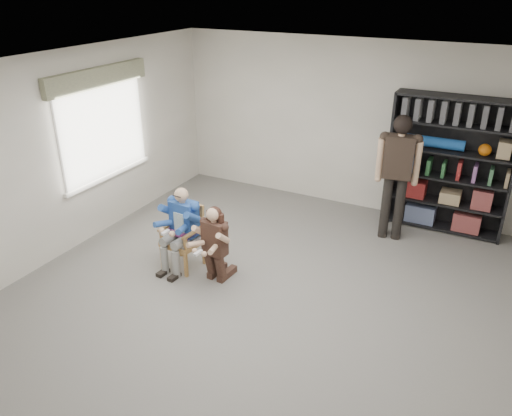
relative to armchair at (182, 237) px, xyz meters
The scene contains 8 objects.
room_shell 1.63m from the armchair, 19.84° to the right, with size 6.00×7.00×2.80m, color beige, non-canonical shape.
floor 1.40m from the armchair, 19.84° to the right, with size 6.00×7.00×0.01m, color slate.
window_left 2.14m from the armchair, 162.10° to the left, with size 0.16×2.00×1.75m, color silver, non-canonical shape.
armchair is the anchor object (origin of this frame).
seated_man 0.13m from the armchair, 90.00° to the right, with size 0.50×0.70×1.17m, color #294994, non-canonical shape.
kneeling_woman 0.60m from the armchair, 11.69° to the right, with size 0.45×0.72×1.07m, color #331B17, non-canonical shape.
bookshelf 4.13m from the armchair, 43.81° to the left, with size 1.80×0.38×2.10m, color black, non-canonical shape.
standing_man 3.20m from the armchair, 42.70° to the left, with size 0.59×0.33×1.90m, color black, non-canonical shape.
Camera 1 is at (2.36, -4.36, 3.67)m, focal length 35.00 mm.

